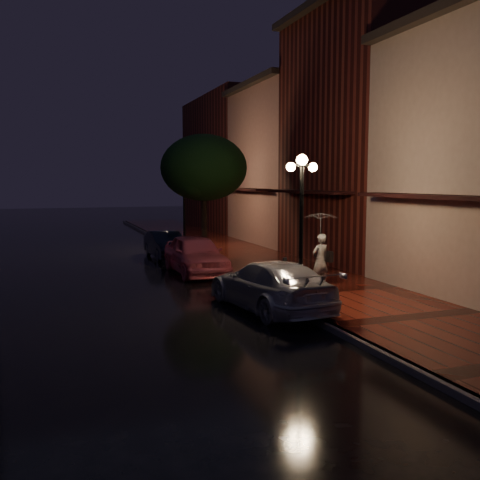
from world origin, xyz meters
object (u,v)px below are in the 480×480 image
object	(u,v)px
street_tree	(204,170)
streetlamp_far	(184,202)
silver_car	(270,285)
parking_meter	(285,272)
pink_car	(196,254)
streetlamp_near	(301,219)
woman_with_umbrella	(321,238)
navy_car	(166,245)

from	to	relation	value
street_tree	streetlamp_far	bearing A→B (deg)	94.91
silver_car	parking_meter	world-z (taller)	silver_car
pink_car	parking_meter	size ratio (longest dim) A/B	3.95
streetlamp_near	streetlamp_far	xyz separation A→B (m)	(0.00, 14.00, 0.00)
parking_meter	street_tree	bearing A→B (deg)	71.57
streetlamp_far	street_tree	size ratio (longest dim) A/B	0.74
streetlamp_near	parking_meter	distance (m)	2.11
streetlamp_near	street_tree	world-z (taller)	street_tree
silver_car	street_tree	bearing A→B (deg)	-102.68
streetlamp_near	silver_car	distance (m)	2.11
pink_car	woman_with_umbrella	xyz separation A→B (m)	(3.06, -4.74, 1.03)
navy_car	streetlamp_far	bearing A→B (deg)	56.38
streetlamp_near	woman_with_umbrella	xyz separation A→B (m)	(1.69, 1.92, -0.78)
streetlamp_far	woman_with_umbrella	bearing A→B (deg)	-82.03
navy_car	pink_car	bearing A→B (deg)	-89.69
woman_with_umbrella	parking_meter	distance (m)	2.04
pink_car	navy_car	xyz separation A→B (m)	(-0.20, 4.78, -0.14)
streetlamp_near	silver_car	bearing A→B (deg)	176.67
woman_with_umbrella	navy_car	bearing A→B (deg)	-84.04
streetlamp_near	navy_car	xyz separation A→B (m)	(-1.57, 11.44, -1.95)
pink_car	streetlamp_near	bearing A→B (deg)	-78.81
woman_with_umbrella	streetlamp_far	bearing A→B (deg)	-94.98
streetlamp_near	parking_meter	bearing A→B (deg)	88.27
streetlamp_near	woman_with_umbrella	world-z (taller)	streetlamp_near
street_tree	pink_car	size ratio (longest dim) A/B	1.25
woman_with_umbrella	parking_meter	xyz separation A→B (m)	(-1.66, -0.72, -0.96)
street_tree	pink_car	xyz separation A→B (m)	(-1.63, -4.34, -3.45)
street_tree	navy_car	size ratio (longest dim) A/B	1.47
street_tree	parking_meter	distance (m)	10.36
silver_car	streetlamp_near	bearing A→B (deg)	170.30
silver_car	streetlamp_far	bearing A→B (deg)	-100.27
navy_car	parking_meter	world-z (taller)	parking_meter
navy_car	silver_car	size ratio (longest dim) A/B	0.79
streetlamp_far	navy_car	world-z (taller)	streetlamp_far
pink_car	parking_meter	bearing A→B (deg)	-75.98
streetlamp_near	streetlamp_far	world-z (taller)	same
streetlamp_near	navy_car	size ratio (longest dim) A/B	1.09
pink_car	parking_meter	world-z (taller)	pink_car
streetlamp_near	silver_car	world-z (taller)	streetlamp_near
street_tree	navy_car	bearing A→B (deg)	166.28
street_tree	parking_meter	bearing A→B (deg)	-91.30
pink_car	parking_meter	distance (m)	5.63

